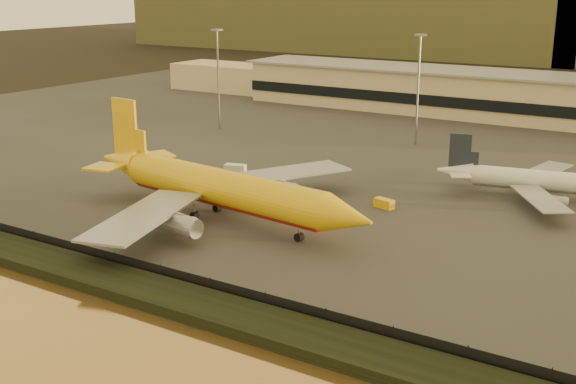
% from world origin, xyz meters
% --- Properties ---
extents(ground, '(900.00, 900.00, 0.00)m').
position_xyz_m(ground, '(0.00, 0.00, 0.00)').
color(ground, black).
rests_on(ground, ground).
extents(embankment, '(320.00, 7.00, 1.40)m').
position_xyz_m(embankment, '(0.00, -17.00, 0.70)').
color(embankment, black).
rests_on(embankment, ground).
extents(tarmac, '(320.00, 220.00, 0.20)m').
position_xyz_m(tarmac, '(0.00, 95.00, 0.10)').
color(tarmac, '#2D2D2D').
rests_on(tarmac, ground).
extents(perimeter_fence, '(300.00, 0.05, 2.20)m').
position_xyz_m(perimeter_fence, '(0.00, -13.00, 1.30)').
color(perimeter_fence, black).
rests_on(perimeter_fence, tarmac).
extents(terminal_building, '(202.00, 25.00, 12.60)m').
position_xyz_m(terminal_building, '(-14.52, 125.55, 6.25)').
color(terminal_building, '#C5B089').
rests_on(terminal_building, tarmac).
extents(apron_light_masts, '(152.20, 12.20, 25.40)m').
position_xyz_m(apron_light_masts, '(15.00, 75.00, 15.70)').
color(apron_light_masts, slate).
rests_on(apron_light_masts, tarmac).
extents(dhl_cargo_jet, '(57.72, 56.13, 17.23)m').
position_xyz_m(dhl_cargo_jet, '(-14.99, 11.06, 5.35)').
color(dhl_cargo_jet, '#E1AD0B').
rests_on(dhl_cargo_jet, tarmac).
extents(white_narrowbody_jet, '(36.58, 35.17, 10.56)m').
position_xyz_m(white_narrowbody_jet, '(25.96, 50.32, 3.35)').
color(white_narrowbody_jet, silver).
rests_on(white_narrowbody_jet, tarmac).
extents(gse_vehicle_yellow, '(3.72, 2.33, 1.55)m').
position_xyz_m(gse_vehicle_yellow, '(4.83, 30.65, 0.98)').
color(gse_vehicle_yellow, '#E1AD0B').
rests_on(gse_vehicle_yellow, tarmac).
extents(gse_vehicle_white, '(4.59, 3.03, 1.90)m').
position_xyz_m(gse_vehicle_white, '(-29.81, 35.57, 1.15)').
color(gse_vehicle_white, silver).
rests_on(gse_vehicle_white, tarmac).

